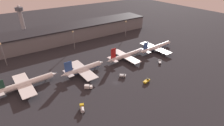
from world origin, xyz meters
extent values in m
plane|color=#26262B|center=(0.00, 0.00, 0.00)|extent=(600.00, 600.00, 0.00)
cube|color=slate|center=(0.00, 104.33, 7.68)|extent=(219.07, 28.81, 15.36)
cube|color=black|center=(0.00, 104.33, 15.96)|extent=(219.07, 30.81, 1.20)
cylinder|color=white|center=(-55.76, 30.17, 4.02)|extent=(37.37, 6.08, 4.23)
cylinder|color=#ADB2B7|center=(-55.76, 30.17, 3.28)|extent=(35.48, 5.35, 3.59)
cone|color=white|center=(-35.91, 31.16, 4.02)|extent=(5.27, 4.26, 4.02)
cube|color=white|center=(-72.11, 29.35, 4.65)|extent=(4.83, 12.31, 0.24)
cube|color=white|center=(-57.62, 30.07, 3.49)|extent=(10.97, 34.06, 0.36)
cylinder|color=gray|center=(-56.97, 39.54, 2.07)|extent=(4.76, 2.55, 2.32)
cylinder|color=gray|center=(-56.03, 20.72, 2.07)|extent=(4.76, 2.55, 2.32)
cylinder|color=black|center=(-42.75, 30.82, 0.95)|extent=(0.50, 0.50, 1.90)
cylinder|color=black|center=(-57.70, 31.76, 0.95)|extent=(0.50, 0.50, 1.90)
cylinder|color=black|center=(-57.53, 28.38, 0.95)|extent=(0.50, 0.50, 1.90)
cylinder|color=white|center=(-13.32, 25.69, 4.14)|extent=(30.22, 5.85, 4.36)
cylinder|color=#2D519E|center=(-13.32, 25.69, 3.38)|extent=(28.69, 5.12, 3.70)
cone|color=white|center=(2.99, 26.50, 4.14)|extent=(5.43, 4.39, 4.14)
cone|color=white|center=(-29.84, 24.86, 4.46)|extent=(6.71, 4.02, 3.70)
cube|color=#2D519E|center=(-25.92, 25.06, 10.37)|extent=(6.11, 0.70, 8.11)
cube|color=white|center=(-26.52, 25.03, 4.79)|extent=(4.97, 12.62, 0.24)
cube|color=white|center=(-14.82, 25.61, 3.59)|extent=(11.29, 34.94, 0.36)
cylinder|color=gray|center=(-14.40, 35.31, 2.15)|extent=(4.90, 2.63, 2.40)
cylinder|color=gray|center=(-13.43, 16.01, 2.15)|extent=(4.90, 2.63, 2.40)
cylinder|color=black|center=(-2.81, 26.21, 0.98)|extent=(0.50, 0.50, 1.96)
cylinder|color=black|center=(-14.90, 27.35, 0.98)|extent=(0.50, 0.50, 1.96)
cylinder|color=black|center=(-14.73, 23.87, 0.98)|extent=(0.50, 0.50, 1.96)
cylinder|color=silver|center=(31.85, 26.85, 3.55)|extent=(38.21, 5.63, 3.74)
cylinder|color=silver|center=(31.85, 26.85, 2.90)|extent=(36.28, 4.98, 3.18)
cone|color=silver|center=(51.98, 27.86, 3.55)|extent=(4.66, 3.77, 3.55)
cone|color=silver|center=(11.53, 25.84, 3.83)|extent=(5.76, 3.45, 3.18)
cube|color=red|center=(15.88, 26.06, 9.92)|extent=(5.25, 0.66, 8.99)
cube|color=silver|center=(15.12, 26.02, 4.11)|extent=(4.35, 12.53, 0.24)
cube|color=silver|center=(29.95, 26.76, 3.08)|extent=(9.93, 34.69, 0.36)
cylinder|color=gray|center=(30.61, 36.41, 1.81)|extent=(4.21, 2.26, 2.06)
cylinder|color=gray|center=(31.57, 17.22, 1.81)|extent=(4.21, 2.26, 2.06)
cylinder|color=black|center=(45.16, 27.52, 0.84)|extent=(0.50, 0.50, 1.68)
cylinder|color=black|center=(29.87, 28.25, 0.84)|extent=(0.50, 0.50, 1.68)
cylinder|color=black|center=(30.02, 25.26, 0.84)|extent=(0.50, 0.50, 1.68)
cylinder|color=white|center=(68.70, 24.34, 3.77)|extent=(39.70, 5.94, 3.97)
cylinder|color=#2D519E|center=(68.70, 24.34, 3.08)|extent=(37.70, 5.24, 3.37)
cone|color=white|center=(89.64, 25.39, 3.77)|extent=(4.95, 4.00, 3.77)
cone|color=white|center=(47.56, 23.29, 4.07)|extent=(6.12, 3.67, 3.37)
cube|color=#2D519E|center=(52.11, 23.51, 9.21)|extent=(5.57, 0.68, 6.92)
cube|color=white|center=(51.32, 23.47, 4.37)|extent=(4.61, 13.13, 0.24)
cube|color=white|center=(66.73, 24.24, 3.28)|extent=(10.52, 36.36, 0.36)
cylinder|color=gray|center=(67.41, 34.36, 1.93)|extent=(4.47, 2.40, 2.18)
cylinder|color=gray|center=(68.42, 14.24, 1.93)|extent=(4.47, 2.40, 2.18)
cylinder|color=black|center=(82.53, 25.03, 0.89)|extent=(0.50, 0.50, 1.79)
cylinder|color=black|center=(66.65, 25.83, 0.89)|extent=(0.50, 0.50, 1.79)
cylinder|color=black|center=(66.81, 22.66, 0.89)|extent=(0.50, 0.50, 1.79)
cube|color=#9EA3A8|center=(9.12, 3.20, 1.42)|extent=(5.33, 5.15, 1.40)
cube|color=black|center=(10.04, 2.37, 2.52)|extent=(1.68, 1.76, 0.80)
cylinder|color=black|center=(10.92, 2.83, 0.45)|extent=(1.08, 1.06, 0.90)
cylinder|color=black|center=(9.67, 1.45, 0.45)|extent=(1.08, 1.06, 0.90)
cylinder|color=black|center=(8.58, 4.95, 0.45)|extent=(1.08, 1.06, 0.90)
cylinder|color=black|center=(7.33, 3.57, 0.45)|extent=(1.08, 1.06, 0.90)
cube|color=white|center=(-18.51, 3.64, 1.63)|extent=(2.77, 2.99, 1.81)
cube|color=silver|center=(-20.95, 5.31, 1.93)|extent=(4.21, 3.98, 2.42)
cylinder|color=black|center=(-18.12, 4.51, 0.45)|extent=(1.09, 1.02, 0.90)
cylinder|color=black|center=(-19.17, 2.96, 0.45)|extent=(1.09, 1.02, 0.90)
cylinder|color=black|center=(-21.01, 6.49, 0.45)|extent=(1.09, 1.02, 0.90)
cylinder|color=black|center=(-22.07, 4.95, 0.45)|extent=(1.09, 1.02, 0.90)
cube|color=#9EA3A8|center=(51.10, 3.12, 1.23)|extent=(6.34, 6.00, 1.02)
cube|color=black|center=(52.33, 4.22, 2.14)|extent=(1.52, 1.58, 0.80)
cylinder|color=black|center=(52.14, 5.13, 0.45)|extent=(1.03, 1.00, 0.90)
cylinder|color=black|center=(53.21, 3.94, 0.45)|extent=(1.03, 1.00, 0.90)
cylinder|color=black|center=(49.00, 2.30, 0.45)|extent=(1.03, 1.00, 0.90)
cylinder|color=black|center=(50.06, 1.11, 0.45)|extent=(1.03, 1.00, 0.90)
cube|color=gold|center=(-32.49, -10.73, 2.05)|extent=(2.89, 2.41, 2.65)
cylinder|color=#B7B7BC|center=(-33.57, -13.61, 1.83)|extent=(3.36, 4.20, 2.22)
cylinder|color=black|center=(-33.44, -10.63, 0.45)|extent=(0.89, 1.06, 0.90)
cylinder|color=black|center=(-31.70, -11.27, 0.45)|extent=(0.89, 1.06, 0.90)
cylinder|color=black|center=(-34.76, -14.16, 0.45)|extent=(0.89, 1.06, 0.90)
cylinder|color=black|center=(-33.03, -14.81, 0.45)|extent=(0.89, 1.06, 0.90)
cube|color=gold|center=(19.44, -12.69, 1.36)|extent=(6.38, 3.57, 1.28)
cube|color=black|center=(20.90, -12.35, 2.40)|extent=(1.04, 1.70, 0.80)
cylinder|color=black|center=(21.12, -11.42, 0.45)|extent=(1.01, 0.76, 0.90)
cylinder|color=black|center=(21.51, -13.08, 0.45)|extent=(1.01, 0.76, 0.90)
cylinder|color=black|center=(17.37, -12.30, 0.45)|extent=(1.01, 0.76, 0.90)
cylinder|color=black|center=(17.75, -13.95, 0.45)|extent=(1.01, 0.76, 0.90)
cylinder|color=slate|center=(-64.03, 75.02, 9.90)|extent=(0.70, 0.70, 19.80)
sphere|color=beige|center=(-64.03, 75.02, 20.40)|extent=(1.80, 1.80, 1.80)
cylinder|color=slate|center=(-0.18, 75.02, 9.12)|extent=(0.70, 0.70, 18.24)
sphere|color=beige|center=(-0.18, 75.02, 18.84)|extent=(1.80, 1.80, 1.80)
cylinder|color=slate|center=(67.71, 75.02, 9.15)|extent=(0.70, 0.70, 18.30)
sphere|color=beige|center=(67.71, 75.02, 18.90)|extent=(1.80, 1.80, 1.80)
cylinder|color=#99999E|center=(-34.98, 151.41, 15.14)|extent=(4.40, 4.40, 30.28)
cylinder|color=#4C515B|center=(-34.98, 151.41, 32.28)|extent=(9.00, 9.00, 4.00)
sphere|color=silver|center=(-34.98, 151.41, 35.48)|extent=(3.20, 3.20, 3.20)
camera|label=1|loc=(-62.25, -87.51, 75.64)|focal=28.00mm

